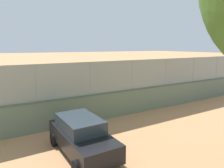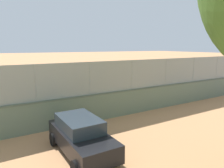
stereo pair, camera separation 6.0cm
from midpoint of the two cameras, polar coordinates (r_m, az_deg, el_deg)
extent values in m
plane|color=tan|center=(25.56, -12.14, -0.54)|extent=(260.00, 260.00, 0.00)
cube|color=slate|center=(14.01, 0.13, -5.70)|extent=(28.94, 1.21, 1.64)
cube|color=#556151|center=(13.80, 0.13, -2.27)|extent=(28.94, 1.27, 0.08)
cube|color=gray|center=(13.62, 0.13, 2.01)|extent=(28.35, 0.94, 2.00)
cylinder|color=gray|center=(21.47, 26.28, 3.96)|extent=(0.07, 0.07, 2.00)
cylinder|color=gray|center=(18.91, 21.07, 3.63)|extent=(0.07, 0.07, 2.00)
cylinder|color=gray|center=(16.54, 14.31, 3.15)|extent=(0.07, 0.07, 2.00)
cylinder|color=gray|center=(14.49, 5.48, 2.46)|extent=(0.07, 0.07, 2.00)
cylinder|color=gray|center=(12.88, -5.88, 1.49)|extent=(0.07, 0.07, 2.00)
cylinder|color=gray|center=(11.91, -19.72, 0.23)|extent=(0.07, 0.07, 2.00)
cylinder|color=black|center=(26.75, -4.48, 0.96)|extent=(0.21, 0.21, 0.76)
cylinder|color=black|center=(26.84, -4.86, 0.99)|extent=(0.21, 0.21, 0.76)
cylinder|color=white|center=(26.70, -4.69, 2.38)|extent=(0.48, 0.48, 0.56)
cylinder|color=brown|center=(26.59, -4.09, 2.60)|extent=(0.48, 0.39, 0.16)
cylinder|color=brown|center=(27.08, -4.93, 2.72)|extent=(0.48, 0.39, 0.16)
sphere|color=brown|center=(26.65, -4.70, 3.20)|extent=(0.21, 0.21, 0.21)
cylinder|color=red|center=(26.64, -4.71, 3.40)|extent=(0.32, 0.32, 0.05)
cylinder|color=black|center=(27.24, -4.75, 2.77)|extent=(0.26, 0.21, 0.04)
ellipsoid|color=#333338|center=(27.43, -4.52, 2.82)|extent=(0.26, 0.20, 0.24)
cylinder|color=black|center=(21.31, 1.85, -1.45)|extent=(0.19, 0.19, 0.72)
cylinder|color=black|center=(21.18, 2.24, -1.53)|extent=(0.19, 0.19, 0.72)
cylinder|color=#D14C42|center=(21.12, 2.05, 0.17)|extent=(0.42, 0.42, 0.53)
cylinder|color=tan|center=(21.25, 1.41, 0.53)|extent=(0.51, 0.23, 0.16)
cylinder|color=tan|center=(20.70, 2.07, 0.26)|extent=(0.51, 0.23, 0.16)
sphere|color=tan|center=(21.06, 2.06, 1.15)|extent=(0.20, 0.20, 0.20)
cylinder|color=navy|center=(21.05, 2.06, 1.38)|extent=(0.26, 0.26, 0.05)
cylinder|color=black|center=(20.57, 1.73, 0.20)|extent=(0.30, 0.12, 0.04)
ellipsoid|color=#333338|center=(20.41, 1.31, 0.12)|extent=(0.30, 0.11, 0.24)
sphere|color=orange|center=(25.75, -3.29, 2.20)|extent=(0.09, 0.09, 0.09)
cube|color=gray|center=(17.45, 8.97, -3.88)|extent=(1.61, 0.43, 0.06)
cube|color=gray|center=(17.28, 9.33, -3.28)|extent=(1.60, 0.09, 0.40)
cube|color=#333338|center=(17.92, 10.52, -4.30)|extent=(0.07, 0.38, 0.45)
cube|color=#333338|center=(17.12, 7.30, -4.90)|extent=(0.07, 0.38, 0.45)
cube|color=black|center=(9.59, -8.01, -14.42)|extent=(1.83, 4.24, 0.73)
cube|color=#28333D|center=(9.52, -8.62, -10.40)|extent=(1.57, 2.39, 0.56)
cylinder|color=black|center=(8.98, 1.09, -18.76)|extent=(0.22, 0.63, 0.62)
cylinder|color=black|center=(11.24, -6.87, -12.63)|extent=(0.22, 0.63, 0.62)
cylinder|color=black|center=(10.72, -15.34, -14.10)|extent=(0.22, 0.63, 0.62)
camera|label=1|loc=(0.03, -89.91, 0.02)|focal=34.13mm
camera|label=2|loc=(0.03, 90.09, -0.02)|focal=34.13mm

